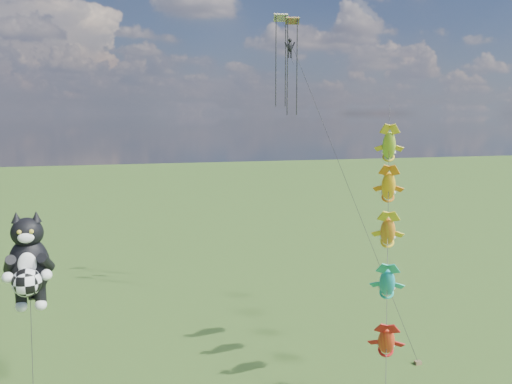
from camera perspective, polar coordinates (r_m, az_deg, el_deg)
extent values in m
cylinder|color=black|center=(28.69, -21.42, -16.78)|extent=(0.21, 2.77, 6.57)
ellipsoid|color=black|center=(28.71, -21.73, -6.93)|extent=(1.98, 1.65, 2.75)
ellipsoid|color=black|center=(28.27, -21.92, -3.78)|extent=(1.53, 1.41, 1.39)
cone|color=black|center=(28.19, -22.86, -2.35)|extent=(0.51, 0.51, 0.51)
cone|color=black|center=(28.09, -21.12, -2.29)|extent=(0.51, 0.51, 0.51)
ellipsoid|color=white|center=(27.75, -22.03, -4.26)|extent=(0.74, 0.40, 0.50)
ellipsoid|color=white|center=(28.02, -21.90, -6.75)|extent=(0.88, 0.38, 1.13)
sphere|color=gold|center=(27.67, -22.60, -3.73)|extent=(0.21, 0.21, 0.21)
sphere|color=gold|center=(27.60, -21.54, -3.70)|extent=(0.21, 0.21, 0.21)
sphere|color=white|center=(28.00, -23.58, -7.85)|extent=(0.51, 0.51, 0.51)
sphere|color=white|center=(27.81, -20.22, -7.78)|extent=(0.51, 0.51, 0.51)
sphere|color=white|center=(29.14, -22.42, -10.53)|extent=(0.55, 0.55, 0.55)
sphere|color=white|center=(29.04, -20.72, -10.50)|extent=(0.55, 0.55, 0.55)
sphere|color=white|center=(27.70, -21.94, -8.39)|extent=(1.30, 1.30, 1.30)
cylinder|color=black|center=(30.65, 13.02, -5.94)|extent=(7.33, 14.06, 15.58)
ellipsoid|color=#E55119|center=(28.38, 12.90, -14.34)|extent=(1.72, 2.34, 2.20)
ellipsoid|color=#1983BF|center=(29.76, 12.98, -8.85)|extent=(1.72, 2.34, 2.20)
ellipsoid|color=red|center=(31.38, 13.05, -3.88)|extent=(1.72, 2.34, 2.20)
ellipsoid|color=yellow|center=(33.21, 13.11, 0.57)|extent=(1.72, 2.34, 2.20)
ellipsoid|color=green|center=(35.22, 13.16, 4.53)|extent=(1.72, 2.34, 2.20)
cube|color=brown|center=(37.48, 15.89, -16.09)|extent=(0.40, 0.30, 0.22)
cylinder|color=black|center=(41.06, 8.33, 2.80)|extent=(3.57, 16.73, 22.87)
cube|color=green|center=(45.62, 3.66, 16.73)|extent=(1.10, 0.59, 0.55)
cylinder|color=black|center=(45.08, 3.16, 12.12)|extent=(0.08, 0.08, 7.37)
cylinder|color=black|center=(45.32, 4.07, 12.09)|extent=(0.08, 0.08, 7.37)
cube|color=#392FBB|center=(48.72, 2.49, 17.03)|extent=(1.18, 0.67, 0.63)
cylinder|color=black|center=(48.15, 2.00, 12.69)|extent=(0.08, 0.08, 7.42)
cylinder|color=black|center=(48.39, 2.92, 12.66)|extent=(0.08, 0.08, 7.42)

